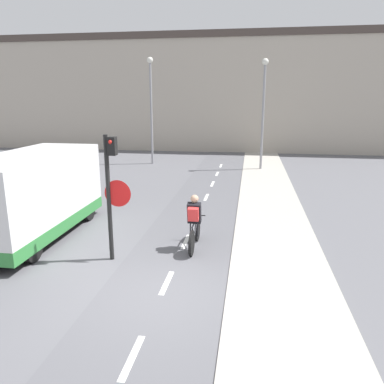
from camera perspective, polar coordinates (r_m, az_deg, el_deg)
ground_plane at (r=8.17m, az=-4.67°, el=-15.36°), size 120.00×120.00×0.00m
bike_lane at (r=8.17m, az=-4.66°, el=-15.27°), size 2.68×60.00×0.02m
sidewalk_strip at (r=8.01m, az=14.06°, el=-16.20°), size 2.40×60.00×0.05m
building_row_background at (r=30.96m, az=5.88°, el=14.73°), size 60.00×5.20×8.75m
traffic_light_pole at (r=9.33m, az=-12.20°, el=1.12°), size 0.67×0.26×3.18m
street_lamp_far at (r=23.45m, az=-6.27°, el=13.83°), size 0.36×0.36×6.37m
street_lamp_sidewalk at (r=21.66m, az=10.84°, el=13.26°), size 0.36×0.36×6.10m
cyclist_near at (r=10.15m, az=0.37°, el=-4.83°), size 0.46×1.77×1.52m
van at (r=11.88m, az=-23.16°, el=-0.67°), size 2.07×5.18×2.47m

